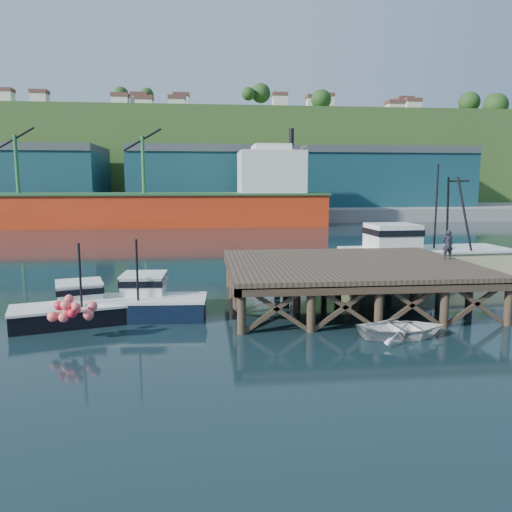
{
  "coord_description": "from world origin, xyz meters",
  "views": [
    {
      "loc": [
        -1.64,
        -24.15,
        6.05
      ],
      "look_at": [
        1.09,
        2.0,
        2.19
      ],
      "focal_mm": 35.0,
      "sensor_mm": 36.0,
      "label": 1
    }
  ],
  "objects": [
    {
      "name": "boat_black",
      "position": [
        -7.08,
        -2.19,
        0.66
      ],
      "size": [
        6.15,
        5.1,
        3.58
      ],
      "rotation": [
        0.0,
        0.0,
        0.28
      ],
      "color": "black",
      "rests_on": "ground"
    },
    {
      "name": "warehouse_mid",
      "position": [
        0.0,
        65.0,
        6.5
      ],
      "size": [
        28.0,
        16.0,
        9.0
      ],
      "primitive_type": "cube",
      "color": "#173E4B",
      "rests_on": "far_quay"
    },
    {
      "name": "far_quay",
      "position": [
        0.0,
        70.0,
        1.0
      ],
      "size": [
        160.0,
        40.0,
        2.0
      ],
      "primitive_type": "cube",
      "color": "gray",
      "rests_on": "ground"
    },
    {
      "name": "hillside",
      "position": [
        0.0,
        100.0,
        11.0
      ],
      "size": [
        220.0,
        50.0,
        22.0
      ],
      "primitive_type": "cube",
      "color": "#2D511E",
      "rests_on": "ground"
    },
    {
      "name": "wharf",
      "position": [
        5.5,
        -0.19,
        1.94
      ],
      "size": [
        12.0,
        10.0,
        2.62
      ],
      "color": "brown",
      "rests_on": "ground"
    },
    {
      "name": "ground",
      "position": [
        0.0,
        0.0,
        0.0
      ],
      "size": [
        300.0,
        300.0,
        0.0
      ],
      "primitive_type": "plane",
      "color": "black",
      "rests_on": "ground"
    },
    {
      "name": "warehouse_left",
      "position": [
        -35.0,
        65.0,
        6.5
      ],
      "size": [
        32.0,
        16.0,
        9.0
      ],
      "primitive_type": "cube",
      "color": "#173E4B",
      "rests_on": "far_quay"
    },
    {
      "name": "cargo_ship",
      "position": [
        -8.46,
        48.0,
        3.31
      ],
      "size": [
        55.5,
        10.0,
        13.75
      ],
      "color": "red",
      "rests_on": "ground"
    },
    {
      "name": "warehouse_right",
      "position": [
        30.0,
        65.0,
        6.5
      ],
      "size": [
        30.0,
        16.0,
        9.0
      ],
      "primitive_type": "cube",
      "color": "#173E4B",
      "rests_on": "far_quay"
    },
    {
      "name": "dockworker",
      "position": [
        10.9,
        0.29,
        2.88
      ],
      "size": [
        0.58,
        0.41,
        1.51
      ],
      "primitive_type": "imported",
      "rotation": [
        0.0,
        0.0,
        3.05
      ],
      "color": "black",
      "rests_on": "wharf"
    },
    {
      "name": "boat_navy",
      "position": [
        -4.52,
        -1.64,
        0.74
      ],
      "size": [
        5.95,
        3.27,
        3.66
      ],
      "rotation": [
        0.0,
        0.0,
        -0.05
      ],
      "color": "black",
      "rests_on": "ground"
    },
    {
      "name": "dinghy",
      "position": [
        6.08,
        -5.8,
        0.36
      ],
      "size": [
        3.57,
        2.61,
        0.72
      ],
      "primitive_type": "imported",
      "rotation": [
        0.0,
        0.0,
        1.61
      ],
      "color": "white",
      "rests_on": "ground"
    },
    {
      "name": "trawler",
      "position": [
        12.44,
        6.5,
        1.49
      ],
      "size": [
        11.01,
        4.49,
        7.23
      ],
      "rotation": [
        0.0,
        0.0,
        0.06
      ],
      "color": "beige",
      "rests_on": "ground"
    }
  ]
}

